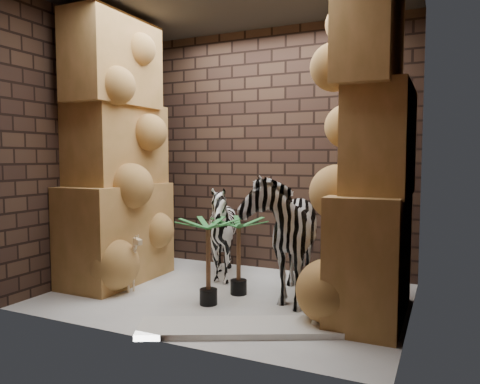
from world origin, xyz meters
The scene contains 13 objects.
floor centered at (0.00, 0.00, 0.00)m, with size 3.50×3.50×0.00m, color white.
wall_back centered at (0.00, 1.25, 1.50)m, with size 3.50×3.50×0.00m, color #2E1E18.
wall_front centered at (0.00, -1.25, 1.50)m, with size 3.50×3.50×0.00m, color #2E1E18.
wall_left centered at (-1.75, 0.00, 1.50)m, with size 3.00×3.00×0.00m, color #2E1E18.
wall_right centered at (1.75, 0.00, 1.50)m, with size 3.00×3.00×0.00m, color #2E1E18.
rock_pillar_left centered at (-1.40, 0.00, 1.50)m, with size 0.68×1.30×3.00m, color tan, non-canonical shape.
rock_pillar_right centered at (1.42, 0.00, 1.50)m, with size 0.58×1.25×3.00m, color tan, non-canonical shape.
zebra_right centered at (0.51, 0.26, 0.75)m, with size 0.68×1.26×1.49m, color white.
zebra_left centered at (-0.32, 0.52, 0.50)m, with size 0.89×1.10×1.00m, color white.
giraffe_toy centered at (-1.05, -0.28, 0.32)m, with size 0.33×0.11×0.63m, color beige, non-canonical shape.
palm_front centered at (0.09, 0.10, 0.40)m, with size 0.36×0.36×0.80m, color #1F572C, non-canonical shape.
palm_back centered at (-0.04, -0.32, 0.42)m, with size 0.36×0.36×0.84m, color #1F572C, non-canonical shape.
surfboard centered at (0.54, -0.78, 0.03)m, with size 1.70×0.42×0.05m, color white.
Camera 1 is at (2.01, -4.04, 1.41)m, focal length 33.76 mm.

